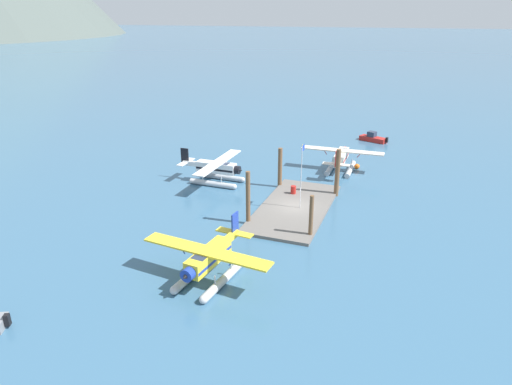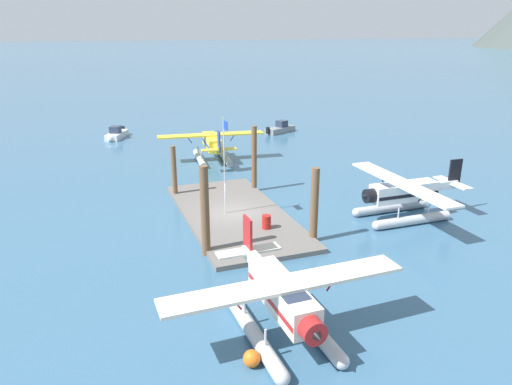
# 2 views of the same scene
# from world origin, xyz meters

# --- Properties ---
(ground_plane) EXTENTS (1200.00, 1200.00, 0.00)m
(ground_plane) POSITION_xyz_m (0.00, 0.00, 0.00)
(ground_plane) COLOR #38607F
(dock_platform) EXTENTS (14.86, 6.75, 0.30)m
(dock_platform) POSITION_xyz_m (0.00, 0.00, 0.15)
(dock_platform) COLOR #66605B
(dock_platform) RESTS_ON ground
(piling_near_left) EXTENTS (0.38, 0.38, 4.06)m
(piling_near_left) POSITION_xyz_m (-5.57, -3.05, 2.03)
(piling_near_left) COLOR brown
(piling_near_left) RESTS_ON ground
(piling_near_right) EXTENTS (0.50, 0.50, 5.33)m
(piling_near_right) POSITION_xyz_m (5.10, -3.31, 2.67)
(piling_near_right) COLOR brown
(piling_near_right) RESTS_ON ground
(piling_far_left) EXTENTS (0.43, 0.43, 5.30)m
(piling_far_left) POSITION_xyz_m (-4.88, 3.24, 2.65)
(piling_far_left) COLOR brown
(piling_far_left) RESTS_ON ground
(piling_far_right) EXTENTS (0.49, 0.49, 4.68)m
(piling_far_right) POSITION_xyz_m (5.52, 3.35, 2.34)
(piling_far_right) COLOR brown
(piling_far_right) RESTS_ON ground
(flagpole) EXTENTS (0.95, 0.10, 6.68)m
(flagpole) POSITION_xyz_m (-0.01, -0.61, 4.41)
(flagpole) COLOR silver
(flagpole) RESTS_ON dock_platform
(fuel_drum) EXTENTS (0.62, 0.62, 0.88)m
(fuel_drum) POSITION_xyz_m (3.35, 1.10, 0.74)
(fuel_drum) COLOR #AD1E19
(fuel_drum) RESTS_ON dock_platform
(mooring_buoy) EXTENTS (0.69, 0.69, 0.69)m
(mooring_buoy) POSITION_xyz_m (15.19, -4.10, 0.34)
(mooring_buoy) COLOR orange
(mooring_buoy) RESTS_ON ground
(seaplane_cream_stbd_aft) EXTENTS (7.98, 10.43, 3.84)m
(seaplane_cream_stbd_aft) POSITION_xyz_m (13.77, -2.22, 1.58)
(seaplane_cream_stbd_aft) COLOR #B7BABF
(seaplane_cream_stbd_aft) RESTS_ON ground
(seaplane_yellow_port_fwd) EXTENTS (7.96, 10.49, 3.84)m
(seaplane_yellow_port_fwd) POSITION_xyz_m (-15.05, 2.47, 1.58)
(seaplane_yellow_port_fwd) COLOR #B7BABF
(seaplane_yellow_port_fwd) RESTS_ON ground
(seaplane_white_bow_right) EXTENTS (10.41, 7.98, 3.84)m
(seaplane_white_bow_right) POSITION_xyz_m (4.21, 10.76, 1.58)
(seaplane_white_bow_right) COLOR #B7BABF
(seaplane_white_bow_right) RESTS_ON ground
(boat_grey_open_west) EXTENTS (3.16, 4.53, 1.50)m
(boat_grey_open_west) POSITION_xyz_m (-25.67, 14.34, 0.49)
(boat_grey_open_west) COLOR gray
(boat_grey_open_west) RESTS_ON ground
(boat_white_open_sw) EXTENTS (4.56, 3.10, 1.50)m
(boat_white_open_sw) POSITION_xyz_m (-29.21, -5.61, 0.49)
(boat_white_open_sw) COLOR silver
(boat_white_open_sw) RESTS_ON ground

